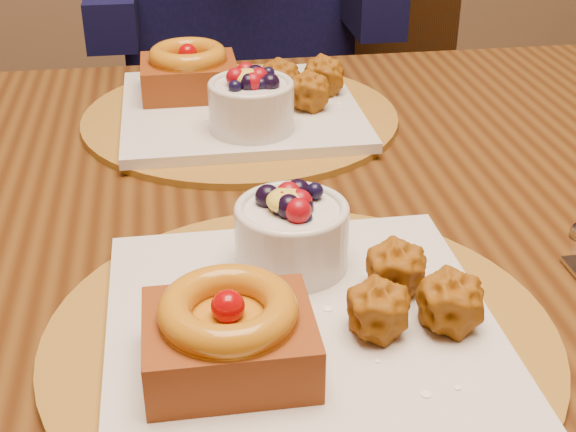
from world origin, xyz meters
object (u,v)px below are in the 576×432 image
object	(u,v)px
dining_table	(265,270)
place_setting_near	(296,310)
place_setting_far	(238,100)
chair_far	(337,96)

from	to	relation	value
dining_table	place_setting_near	world-z (taller)	place_setting_near
place_setting_far	chair_far	distance (m)	0.77
dining_table	place_setting_far	xyz separation A→B (m)	(-0.00, 0.21, 0.10)
dining_table	place_setting_far	bearing A→B (deg)	90.87
place_setting_near	chair_far	distance (m)	1.16
dining_table	chair_far	xyz separation A→B (m)	(0.27, 0.89, -0.15)
place_setting_near	chair_far	size ratio (longest dim) A/B	0.40
dining_table	place_setting_far	distance (m)	0.24
dining_table	place_setting_near	size ratio (longest dim) A/B	4.21
dining_table	place_setting_near	xyz separation A→B (m)	(-0.00, -0.21, 0.10)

